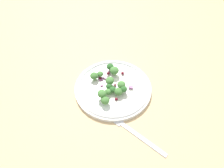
{
  "coord_description": "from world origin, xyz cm",
  "views": [
    {
      "loc": [
        3.01,
        -47.39,
        55.82
      ],
      "look_at": [
        -0.37,
        -2.68,
        2.7
      ],
      "focal_mm": 35.16,
      "sensor_mm": 36.0,
      "label": 1
    }
  ],
  "objects": [
    {
      "name": "broccoli_floret_10",
      "position": [
        2.61,
        -3.48,
        3.56
      ],
      "size": [
        2.57,
        2.57,
        2.6
      ],
      "color": "#8EB77A",
      "rests_on": "plate"
    },
    {
      "name": "broccoli_floret_4",
      "position": [
        1.87,
        -5.75,
        2.86
      ],
      "size": [
        2.65,
        2.65,
        2.68
      ],
      "color": "#ADD18E",
      "rests_on": "plate"
    },
    {
      "name": "onion_bit_0",
      "position": [
        -4.26,
        -0.33,
        1.59
      ],
      "size": [
        1.56,
        1.45,
        0.57
      ],
      "primitive_type": "cube",
      "rotation": [
        0.0,
        0.0,
        1.88
      ],
      "color": "#934C84",
      "rests_on": "plate"
    },
    {
      "name": "cranberry_3",
      "position": [
        -1.71,
        -3.54,
        2.08
      ],
      "size": [
        0.78,
        0.78,
        0.78
      ],
      "primitive_type": "sphere",
      "color": "#4C0A14",
      "rests_on": "plate"
    },
    {
      "name": "broccoli_floret_9",
      "position": [
        3.38,
        -4.91,
        3.24
      ],
      "size": [
        2.18,
        2.18,
        2.21
      ],
      "color": "#ADD18E",
      "rests_on": "plate"
    },
    {
      "name": "cranberry_2",
      "position": [
        -2.02,
        2.28,
        2.16
      ],
      "size": [
        0.96,
        0.96,
        0.96
      ],
      "primitive_type": "sphere",
      "color": "#4C0A14",
      "rests_on": "plate"
    },
    {
      "name": "broccoli_floret_6",
      "position": [
        -1.14,
        -1.88,
        3.27
      ],
      "size": [
        2.78,
        2.78,
        2.82
      ],
      "color": "#ADD18E",
      "rests_on": "plate"
    },
    {
      "name": "broccoli_floret_11",
      "position": [
        -3.06,
        -7.51,
        3.61
      ],
      "size": [
        2.83,
        2.83,
        2.87
      ],
      "color": "#ADD18E",
      "rests_on": "plate"
    },
    {
      "name": "onion_bit_3",
      "position": [
        -2.78,
        0.64,
        1.74
      ],
      "size": [
        1.62,
        1.51,
        0.57
      ],
      "primitive_type": "cube",
      "rotation": [
        0.0,
        0.0,
        0.98
      ],
      "color": "#A35B93",
      "rests_on": "plate"
    },
    {
      "name": "broccoli_floret_8",
      "position": [
        -4.59,
        1.22,
        2.79
      ],
      "size": [
        2.09,
        2.09,
        2.12
      ],
      "color": "#ADD18E",
      "rests_on": "plate"
    },
    {
      "name": "ground_plane",
      "position": [
        0.0,
        0.0,
        -1.0
      ],
      "size": [
        180.0,
        180.0,
        2.0
      ],
      "primitive_type": "cube",
      "color": "tan"
    },
    {
      "name": "broccoli_floret_0",
      "position": [
        0.35,
        -5.0,
        2.75
      ],
      "size": [
        2.15,
        2.15,
        2.17
      ],
      "color": "#ADD18E",
      "rests_on": "plate"
    },
    {
      "name": "cranberry_5",
      "position": [
        -4.43,
        -0.03,
        2.18
      ],
      "size": [
        0.78,
        0.78,
        0.78
      ],
      "primitive_type": "sphere",
      "color": "#4C0A14",
      "rests_on": "plate"
    },
    {
      "name": "broccoli_floret_1",
      "position": [
        -0.47,
        2.49,
        3.48
      ],
      "size": [
        2.99,
        2.99,
        3.03
      ],
      "color": "#8EB77A",
      "rests_on": "plate"
    },
    {
      "name": "broccoli_floret_7",
      "position": [
        -1.53,
        4.54,
        3.1
      ],
      "size": [
        2.44,
        2.44,
        2.48
      ],
      "color": "#ADD18E",
      "rests_on": "plate"
    },
    {
      "name": "onion_bit_5",
      "position": [
        -1.45,
        3.69,
        1.82
      ],
      "size": [
        1.6,
        1.51,
        0.35
      ],
      "primitive_type": "cube",
      "rotation": [
        0.0,
        0.0,
        0.63
      ],
      "color": "#A35B93",
      "rests_on": "plate"
    },
    {
      "name": "cranberry_0",
      "position": [
        1.32,
        -7.82,
        1.8
      ],
      "size": [
        0.93,
        0.93,
        0.93
      ],
      "primitive_type": "sphere",
      "color": "maroon",
      "rests_on": "plate"
    },
    {
      "name": "broccoli_floret_12",
      "position": [
        -6.41,
        0.04,
        3.06
      ],
      "size": [
        2.69,
        2.69,
        2.73
      ],
      "color": "#8EB77A",
      "rests_on": "plate"
    },
    {
      "name": "onion_bit_4",
      "position": [
        -5.62,
        1.31,
        1.51
      ],
      "size": [
        1.25,
        1.29,
        0.31
      ],
      "primitive_type": "cube",
      "rotation": [
        0.0,
        0.0,
        2.1
      ],
      "color": "#934C84",
      "rests_on": "plate"
    },
    {
      "name": "broccoli_floret_2",
      "position": [
        -1.25,
        -3.74,
        2.75
      ],
      "size": [
        1.96,
        1.96,
        1.99
      ],
      "color": "#ADD18E",
      "rests_on": "plate"
    },
    {
      "name": "broccoli_floret_5",
      "position": [
        -1.86,
        -9.47,
        2.95
      ],
      "size": [
        2.64,
        2.64,
        2.67
      ],
      "color": "#ADD18E",
      "rests_on": "plate"
    },
    {
      "name": "cranberry_1",
      "position": [
        2.77,
        2.97,
        1.95
      ],
      "size": [
        0.98,
        0.98,
        0.98
      ],
      "primitive_type": "sphere",
      "color": "maroon",
      "rests_on": "plate"
    },
    {
      "name": "onion_bit_1",
      "position": [
        5.68,
        -2.9,
        1.9
      ],
      "size": [
        1.31,
        1.13,
        0.6
      ],
      "primitive_type": "cube",
      "rotation": [
        0.0,
        0.0,
        3.0
      ],
      "color": "#A35B93",
      "rests_on": "plate"
    },
    {
      "name": "cranberry_4",
      "position": [
        0.63,
        -2.32,
        1.89
      ],
      "size": [
        0.72,
        0.72,
        0.72
      ],
      "primitive_type": "sphere",
      "color": "maroon",
      "rests_on": "plate"
    },
    {
      "name": "broccoli_floret_3",
      "position": [
        -1.38,
        -5.83,
        2.63
      ],
      "size": [
        1.97,
        1.97,
        2.0
      ],
      "color": "#9EC684",
      "rests_on": "plate"
    },
    {
      "name": "plate",
      "position": [
        -0.37,
        -2.68,
        0.86
      ],
      "size": [
        24.72,
        24.72,
        1.7
      ],
      "color": "white",
      "rests_on": "ground_plane"
    },
    {
      "name": "fork",
      "position": [
        7.03,
        -17.88,
        0.25
      ],
      "size": [
        16.17,
        12.3,
        0.5
      ],
      "color": "silver",
      "rests_on": "ground_plane"
    },
    {
      "name": "onion_bit_2",
      "position": [
        -3.77,
        -2.42,
        1.63
      ],
      "size": [
        0.91,
        1.06,
        0.59
      ],
      "primitive_type": "cube",
      "rotation": [
        0.0,
        0.0,
        0.04
      ],
      "color": "#843D75",
      "rests_on": "plate"
    },
    {
      "name": "dressing_pool",
      "position": [
        -0.37,
        -2.68,
        1.3
      ],
      "size": [
        14.34,
        14.34,
        0.2
      ],
      "primitive_type": "cylinder",
      "color": "white",
      "rests_on": "plate"
    }
  ]
}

